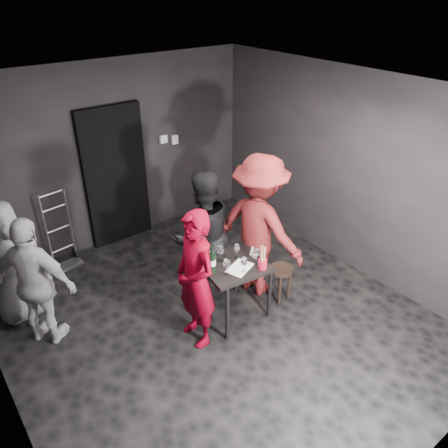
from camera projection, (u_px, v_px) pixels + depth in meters
floor at (215, 321)px, 5.29m from camera, size 4.50×5.00×0.02m
ceiling at (211, 95)px, 3.95m from camera, size 4.50×5.00×0.02m
wall_back at (111, 156)px, 6.34m from camera, size 4.50×0.04×2.70m
wall_front at (436, 372)px, 2.90m from camera, size 4.50×0.04×2.70m
wall_right at (349, 173)px, 5.81m from camera, size 0.04×5.00×2.70m
doorway at (116, 177)px, 6.44m from camera, size 0.95×0.10×2.10m
wallbox_upper at (163, 139)px, 6.70m from camera, size 0.12×0.06×0.12m
wallbox_lower at (174, 140)px, 6.83m from camera, size 0.10×0.06×0.14m
hand_truck at (64, 251)px, 6.24m from camera, size 0.38×0.33×1.13m
tasting_table at (232, 270)px, 5.10m from camera, size 0.72×0.72×0.75m
stool at (281, 275)px, 5.48m from camera, size 0.30×0.30×0.47m
server_red at (196, 275)px, 4.61m from camera, size 0.45×0.66×1.78m
woman_black at (203, 228)px, 5.33m from camera, size 0.96×0.57×1.91m
man_maroon at (260, 210)px, 5.27m from camera, size 1.04×1.63×2.34m
bystander_cream at (36, 281)px, 4.64m from camera, size 0.95×1.03×1.63m
bystander_grey at (11, 262)px, 5.00m from camera, size 0.81×0.50×1.58m
tasting_mat at (240, 268)px, 4.95m from camera, size 0.37×0.31×0.00m
wine_glass_a at (227, 266)px, 4.81m from camera, size 0.10×0.10×0.21m
wine_glass_b at (212, 258)px, 4.94m from camera, size 0.11×0.11×0.21m
wine_glass_c at (221, 253)px, 5.03m from camera, size 0.09×0.09×0.21m
wine_glass_d at (244, 264)px, 4.84m from camera, size 0.08×0.08×0.20m
wine_glass_e at (256, 255)px, 4.99m from camera, size 0.08×0.08×0.21m
wine_glass_f at (237, 251)px, 5.08m from camera, size 0.09×0.09×0.20m
wine_bottle at (212, 262)px, 4.83m from camera, size 0.08×0.08×0.34m
breadstick_cup at (263, 258)px, 4.88m from camera, size 0.10×0.10×0.31m
reserved_card at (254, 253)px, 5.12m from camera, size 0.10×0.15×0.11m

